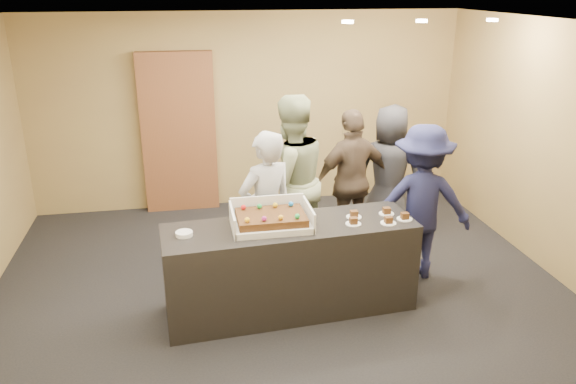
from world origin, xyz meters
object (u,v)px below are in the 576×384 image
(cake_box, at_px, (271,221))
(person_server_grey, at_px, (266,212))
(sheet_cake, at_px, (271,217))
(plate_stack, at_px, (184,234))
(serving_counter, at_px, (290,268))
(person_brown_extra, at_px, (352,181))
(person_dark_suit, at_px, (389,173))
(person_sage_man, at_px, (290,181))
(person_navy_man, at_px, (421,202))
(storage_cabinet, at_px, (179,133))

(cake_box, xyz_separation_m, person_server_grey, (0.02, 0.45, -0.10))
(sheet_cake, bearing_deg, plate_stack, -176.58)
(serving_counter, distance_m, person_brown_extra, 1.63)
(person_brown_extra, distance_m, person_dark_suit, 0.58)
(sheet_cake, height_order, person_server_grey, person_server_grey)
(person_sage_man, xyz_separation_m, person_brown_extra, (0.79, 0.20, -0.12))
(person_dark_suit, bearing_deg, plate_stack, 59.06)
(cake_box, bearing_deg, sheet_cake, -91.00)
(plate_stack, height_order, person_sage_man, person_sage_man)
(person_navy_man, bearing_deg, person_sage_man, -8.93)
(person_sage_man, height_order, person_dark_suit, person_sage_man)
(serving_counter, bearing_deg, person_navy_man, 12.64)
(person_navy_man, xyz_separation_m, person_dark_suit, (0.01, 0.99, 0.00))
(person_navy_man, bearing_deg, cake_box, 29.09)
(person_navy_man, relative_size, person_brown_extra, 0.99)
(person_server_grey, relative_size, person_sage_man, 0.88)
(person_brown_extra, relative_size, person_dark_suit, 1.01)
(serving_counter, relative_size, plate_stack, 15.48)
(person_dark_suit, bearing_deg, serving_counter, 71.83)
(cake_box, distance_m, person_server_grey, 0.46)
(sheet_cake, xyz_separation_m, plate_stack, (-0.80, -0.05, -0.08))
(cake_box, height_order, person_sage_man, person_sage_man)
(plate_stack, distance_m, person_server_grey, 0.98)
(sheet_cake, bearing_deg, person_brown_extra, 46.82)
(cake_box, height_order, person_server_grey, person_server_grey)
(plate_stack, bearing_deg, serving_counter, 2.79)
(serving_counter, bearing_deg, person_server_grey, 104.22)
(person_sage_man, relative_size, person_dark_suit, 1.15)
(serving_counter, relative_size, sheet_cake, 3.80)
(plate_stack, distance_m, person_dark_suit, 2.91)
(serving_counter, bearing_deg, person_brown_extra, 47.65)
(person_brown_extra, bearing_deg, cake_box, 31.57)
(storage_cabinet, distance_m, person_server_grey, 2.57)
(person_brown_extra, bearing_deg, person_dark_suit, -173.68)
(serving_counter, height_order, person_navy_man, person_navy_man)
(person_sage_man, xyz_separation_m, person_dark_suit, (1.33, 0.41, -0.12))
(storage_cabinet, bearing_deg, serving_counter, -70.84)
(person_server_grey, xyz_separation_m, person_navy_man, (1.66, -0.03, -0.01))
(cake_box, relative_size, person_navy_man, 0.44)
(person_dark_suit, bearing_deg, storage_cabinet, -1.51)
(person_server_grey, bearing_deg, plate_stack, 8.87)
(person_server_grey, xyz_separation_m, person_dark_suit, (1.68, 0.97, -0.01))
(person_navy_man, distance_m, person_brown_extra, 0.95)
(person_server_grey, bearing_deg, person_navy_man, 155.48)
(serving_counter, xyz_separation_m, person_dark_suit, (1.52, 1.44, 0.40))
(person_server_grey, bearing_deg, person_sage_man, -145.63)
(person_dark_suit, bearing_deg, cake_box, 68.08)
(serving_counter, relative_size, person_server_grey, 1.41)
(serving_counter, bearing_deg, person_sage_man, 75.53)
(cake_box, distance_m, person_brown_extra, 1.68)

